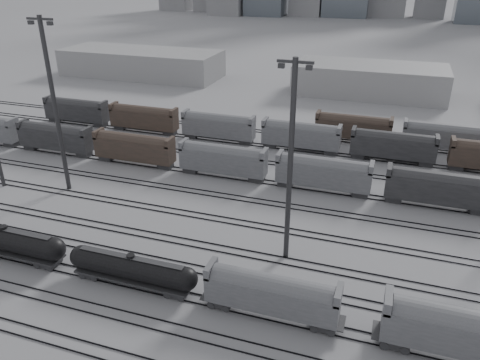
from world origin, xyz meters
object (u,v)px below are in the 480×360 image
(hopper_car_a, at_px, (272,293))
(hopper_car_b, at_px, (471,332))
(tank_car_a, at_px, (6,240))
(light_mast_c, at_px, (290,160))
(tank_car_b, at_px, (132,268))

(hopper_car_a, height_order, hopper_car_b, hopper_car_b)
(tank_car_a, height_order, hopper_car_b, hopper_car_b)
(tank_car_a, relative_size, hopper_car_b, 1.10)
(tank_car_a, xyz_separation_m, hopper_car_a, (33.88, 0.00, 0.64))
(light_mast_c, bearing_deg, tank_car_b, -143.67)
(tank_car_b, xyz_separation_m, hopper_car_b, (34.77, 0.00, 1.13))
(tank_car_b, bearing_deg, hopper_car_a, 0.00)
(tank_car_b, relative_size, hopper_car_b, 1.03)
(tank_car_b, xyz_separation_m, light_mast_c, (15.14, 11.13, 10.79))
(hopper_car_a, bearing_deg, tank_car_b, 180.00)
(tank_car_a, distance_m, hopper_car_b, 52.42)
(tank_car_a, distance_m, tank_car_b, 17.64)
(light_mast_c, bearing_deg, hopper_car_a, -84.35)
(hopper_car_a, distance_m, light_mast_c, 15.00)
(tank_car_a, relative_size, light_mast_c, 0.69)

